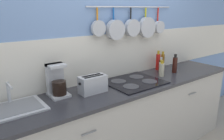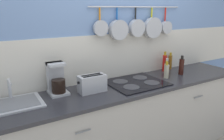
{
  "view_description": "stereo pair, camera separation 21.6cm",
  "coord_description": "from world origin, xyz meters",
  "px_view_note": "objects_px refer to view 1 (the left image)",
  "views": [
    {
      "loc": [
        -1.52,
        -1.67,
        1.73
      ],
      "look_at": [
        -0.27,
        0.0,
        1.14
      ],
      "focal_mm": 35.0,
      "sensor_mm": 36.0,
      "label": 1
    },
    {
      "loc": [
        -1.34,
        -1.79,
        1.73
      ],
      "look_at": [
        -0.27,
        0.0,
        1.14
      ],
      "focal_mm": 35.0,
      "sensor_mm": 36.0,
      "label": 2
    }
  ],
  "objects_px": {
    "toaster": "(93,84)",
    "bottle_vinegar": "(158,61)",
    "bottle_sesame_oil": "(163,61)",
    "bottle_dish_soap": "(175,65)",
    "bottle_hot_sauce": "(161,66)",
    "coffee_maker": "(57,83)",
    "bottle_cooking_wine": "(162,69)",
    "bottle_olive_oil": "(161,68)"
  },
  "relations": [
    {
      "from": "bottle_hot_sauce",
      "to": "bottle_sesame_oil",
      "type": "relative_size",
      "value": 0.88
    },
    {
      "from": "toaster",
      "to": "bottle_sesame_oil",
      "type": "distance_m",
      "value": 1.29
    },
    {
      "from": "bottle_dish_soap",
      "to": "bottle_sesame_oil",
      "type": "bearing_deg",
      "value": 75.53
    },
    {
      "from": "coffee_maker",
      "to": "bottle_dish_soap",
      "type": "bearing_deg",
      "value": -6.67
    },
    {
      "from": "bottle_cooking_wine",
      "to": "bottle_vinegar",
      "type": "relative_size",
      "value": 0.75
    },
    {
      "from": "toaster",
      "to": "bottle_cooking_wine",
      "type": "relative_size",
      "value": 1.47
    },
    {
      "from": "bottle_olive_oil",
      "to": "bottle_dish_soap",
      "type": "bearing_deg",
      "value": -16.34
    },
    {
      "from": "bottle_dish_soap",
      "to": "bottle_hot_sauce",
      "type": "bearing_deg",
      "value": 140.17
    },
    {
      "from": "bottle_cooking_wine",
      "to": "bottle_vinegar",
      "type": "xyz_separation_m",
      "value": [
        0.19,
        0.23,
        0.03
      ]
    },
    {
      "from": "bottle_vinegar",
      "to": "bottle_dish_soap",
      "type": "relative_size",
      "value": 1.08
    },
    {
      "from": "bottle_cooking_wine",
      "to": "bottle_dish_soap",
      "type": "bearing_deg",
      "value": 2.49
    },
    {
      "from": "toaster",
      "to": "bottle_dish_soap",
      "type": "distance_m",
      "value": 1.2
    },
    {
      "from": "bottle_olive_oil",
      "to": "bottle_sesame_oil",
      "type": "distance_m",
      "value": 0.33
    },
    {
      "from": "bottle_sesame_oil",
      "to": "bottle_dish_soap",
      "type": "bearing_deg",
      "value": -104.47
    },
    {
      "from": "coffee_maker",
      "to": "toaster",
      "type": "relative_size",
      "value": 1.07
    },
    {
      "from": "toaster",
      "to": "bottle_dish_soap",
      "type": "bearing_deg",
      "value": -1.78
    },
    {
      "from": "bottle_sesame_oil",
      "to": "toaster",
      "type": "bearing_deg",
      "value": -170.15
    },
    {
      "from": "coffee_maker",
      "to": "toaster",
      "type": "height_order",
      "value": "coffee_maker"
    },
    {
      "from": "bottle_vinegar",
      "to": "bottle_sesame_oil",
      "type": "height_order",
      "value": "bottle_vinegar"
    },
    {
      "from": "bottle_olive_oil",
      "to": "bottle_sesame_oil",
      "type": "relative_size",
      "value": 0.81
    },
    {
      "from": "toaster",
      "to": "bottle_cooking_wine",
      "type": "distance_m",
      "value": 0.94
    },
    {
      "from": "coffee_maker",
      "to": "bottle_hot_sauce",
      "type": "relative_size",
      "value": 1.53
    },
    {
      "from": "bottle_cooking_wine",
      "to": "bottle_dish_soap",
      "type": "distance_m",
      "value": 0.26
    },
    {
      "from": "bottle_vinegar",
      "to": "bottle_cooking_wine",
      "type": "bearing_deg",
      "value": -129.39
    },
    {
      "from": "bottle_vinegar",
      "to": "toaster",
      "type": "bearing_deg",
      "value": -170.74
    },
    {
      "from": "bottle_olive_oil",
      "to": "bottle_vinegar",
      "type": "bearing_deg",
      "value": 52.05
    },
    {
      "from": "bottle_olive_oil",
      "to": "bottle_sesame_oil",
      "type": "bearing_deg",
      "value": 37.15
    },
    {
      "from": "toaster",
      "to": "bottle_olive_oil",
      "type": "relative_size",
      "value": 1.56
    },
    {
      "from": "bottle_vinegar",
      "to": "bottle_dish_soap",
      "type": "height_order",
      "value": "bottle_vinegar"
    },
    {
      "from": "bottle_cooking_wine",
      "to": "bottle_dish_soap",
      "type": "xyz_separation_m",
      "value": [
        0.26,
        0.01,
        0.02
      ]
    },
    {
      "from": "toaster",
      "to": "bottle_vinegar",
      "type": "relative_size",
      "value": 1.11
    },
    {
      "from": "bottle_vinegar",
      "to": "bottle_sesame_oil",
      "type": "bearing_deg",
      "value": 14.68
    },
    {
      "from": "bottle_dish_soap",
      "to": "coffee_maker",
      "type": "bearing_deg",
      "value": 173.33
    },
    {
      "from": "bottle_vinegar",
      "to": "bottle_sesame_oil",
      "type": "relative_size",
      "value": 1.14
    },
    {
      "from": "bottle_cooking_wine",
      "to": "bottle_sesame_oil",
      "type": "xyz_separation_m",
      "value": [
        0.33,
        0.27,
        0.01
      ]
    },
    {
      "from": "bottle_olive_oil",
      "to": "bottle_sesame_oil",
      "type": "xyz_separation_m",
      "value": [
        0.26,
        0.2,
        0.02
      ]
    },
    {
      "from": "bottle_cooking_wine",
      "to": "bottle_sesame_oil",
      "type": "distance_m",
      "value": 0.42
    },
    {
      "from": "bottle_hot_sauce",
      "to": "bottle_dish_soap",
      "type": "distance_m",
      "value": 0.18
    },
    {
      "from": "bottle_dish_soap",
      "to": "bottle_olive_oil",
      "type": "bearing_deg",
      "value": 163.66
    },
    {
      "from": "bottle_olive_oil",
      "to": "bottle_hot_sauce",
      "type": "bearing_deg",
      "value": 41.64
    },
    {
      "from": "bottle_hot_sauce",
      "to": "bottle_sesame_oil",
      "type": "xyz_separation_m",
      "value": [
        0.2,
        0.14,
        0.01
      ]
    },
    {
      "from": "bottle_cooking_wine",
      "to": "bottle_hot_sauce",
      "type": "relative_size",
      "value": 0.98
    }
  ]
}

